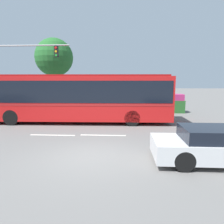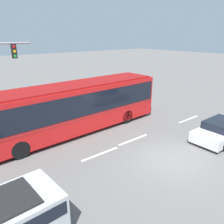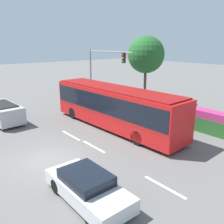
{
  "view_description": "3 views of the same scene",
  "coord_description": "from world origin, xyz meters",
  "px_view_note": "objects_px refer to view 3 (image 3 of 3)",
  "views": [
    {
      "loc": [
        1.27,
        -7.53,
        2.87
      ],
      "look_at": [
        0.61,
        3.5,
        1.18
      ],
      "focal_mm": 33.25,
      "sensor_mm": 36.0,
      "label": 1
    },
    {
      "loc": [
        -8.95,
        -6.08,
        6.25
      ],
      "look_at": [
        -1.33,
        3.32,
        2.09
      ],
      "focal_mm": 36.34,
      "sensor_mm": 36.0,
      "label": 2
    },
    {
      "loc": [
        12.04,
        -5.26,
        6.49
      ],
      "look_at": [
        -1.83,
        6.26,
        1.33
      ],
      "focal_mm": 38.55,
      "sensor_mm": 36.0,
      "label": 3
    }
  ],
  "objects_px": {
    "city_bus": "(114,105)",
    "sedan_foreground": "(87,187)",
    "traffic_light_pole": "(101,68)",
    "suv_left_lane": "(3,111)",
    "street_tree_left": "(146,55)"
  },
  "relations": [
    {
      "from": "traffic_light_pole",
      "to": "street_tree_left",
      "type": "relative_size",
      "value": 0.88
    },
    {
      "from": "suv_left_lane",
      "to": "street_tree_left",
      "type": "relative_size",
      "value": 0.67
    },
    {
      "from": "sedan_foreground",
      "to": "suv_left_lane",
      "type": "xyz_separation_m",
      "value": [
        -13.29,
        0.46,
        0.35
      ]
    },
    {
      "from": "sedan_foreground",
      "to": "city_bus",
      "type": "bearing_deg",
      "value": 132.81
    },
    {
      "from": "sedan_foreground",
      "to": "suv_left_lane",
      "type": "height_order",
      "value": "suv_left_lane"
    },
    {
      "from": "city_bus",
      "to": "sedan_foreground",
      "type": "bearing_deg",
      "value": 131.2
    },
    {
      "from": "suv_left_lane",
      "to": "street_tree_left",
      "type": "height_order",
      "value": "street_tree_left"
    },
    {
      "from": "traffic_light_pole",
      "to": "street_tree_left",
      "type": "xyz_separation_m",
      "value": [
        1.58,
        5.03,
        1.19
      ]
    },
    {
      "from": "street_tree_left",
      "to": "city_bus",
      "type": "bearing_deg",
      "value": -61.99
    },
    {
      "from": "traffic_light_pole",
      "to": "city_bus",
      "type": "bearing_deg",
      "value": -28.34
    },
    {
      "from": "city_bus",
      "to": "street_tree_left",
      "type": "bearing_deg",
      "value": -63.62
    },
    {
      "from": "suv_left_lane",
      "to": "street_tree_left",
      "type": "bearing_deg",
      "value": 77.39
    },
    {
      "from": "suv_left_lane",
      "to": "traffic_light_pole",
      "type": "height_order",
      "value": "traffic_light_pole"
    },
    {
      "from": "sedan_foreground",
      "to": "street_tree_left",
      "type": "xyz_separation_m",
      "value": [
        -10.73,
        15.1,
        4.67
      ]
    },
    {
      "from": "city_bus",
      "to": "sedan_foreground",
      "type": "height_order",
      "value": "city_bus"
    }
  ]
}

